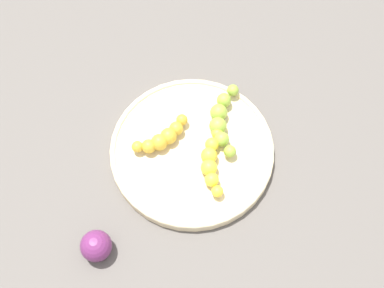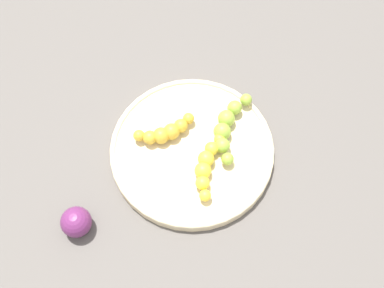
% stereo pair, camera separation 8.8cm
% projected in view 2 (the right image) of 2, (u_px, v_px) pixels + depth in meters
% --- Properties ---
extents(ground_plane, '(2.40, 2.40, 0.00)m').
position_uv_depth(ground_plane, '(192.00, 153.00, 0.91)').
color(ground_plane, '#56514C').
extents(fruit_bowl, '(0.29, 0.29, 0.02)m').
position_uv_depth(fruit_bowl, '(192.00, 150.00, 0.90)').
color(fruit_bowl, beige).
rests_on(fruit_bowl, ground_plane).
extents(banana_yellow, '(0.13, 0.04, 0.03)m').
position_uv_depth(banana_yellow, '(207.00, 165.00, 0.86)').
color(banana_yellow, yellow).
rests_on(banana_yellow, fruit_bowl).
extents(banana_green, '(0.15, 0.06, 0.03)m').
position_uv_depth(banana_green, '(228.00, 126.00, 0.90)').
color(banana_green, '#8CAD38').
rests_on(banana_green, fruit_bowl).
extents(banana_spotted, '(0.08, 0.10, 0.03)m').
position_uv_depth(banana_spotted, '(166.00, 132.00, 0.89)').
color(banana_spotted, gold).
rests_on(banana_spotted, fruit_bowl).
extents(plum_purple, '(0.05, 0.05, 0.05)m').
position_uv_depth(plum_purple, '(76.00, 222.00, 0.83)').
color(plum_purple, '#662659').
rests_on(plum_purple, ground_plane).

